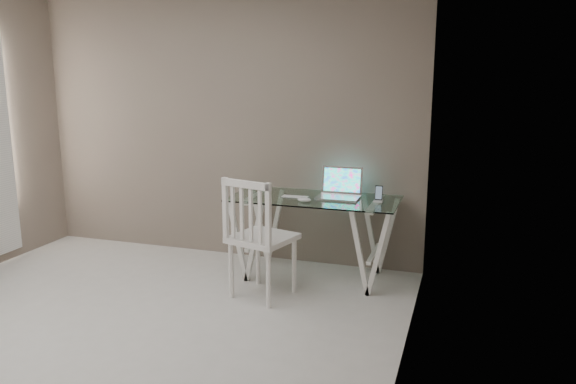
# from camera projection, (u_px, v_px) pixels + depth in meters

# --- Properties ---
(room) EXTENTS (4.50, 4.52, 2.71)m
(room) POSITION_uv_depth(u_px,v_px,m) (62.00, 94.00, 3.44)
(room) COLOR beige
(room) RESTS_ON ground
(desk) EXTENTS (1.50, 0.70, 0.75)m
(desk) POSITION_uv_depth(u_px,v_px,m) (314.00, 237.00, 5.09)
(desk) COLOR silver
(desk) RESTS_ON ground
(chair) EXTENTS (0.57, 0.57, 1.02)m
(chair) POSITION_uv_depth(u_px,v_px,m) (257.00, 233.00, 4.56)
(chair) COLOR white
(chair) RESTS_ON ground
(laptop) EXTENTS (0.37, 0.31, 0.26)m
(laptop) POSITION_uv_depth(u_px,v_px,m) (340.00, 190.00, 5.03)
(laptop) COLOR silver
(laptop) RESTS_ON desk
(keyboard) EXTENTS (0.25, 0.11, 0.01)m
(keyboard) POSITION_uv_depth(u_px,v_px,m) (295.00, 197.00, 5.03)
(keyboard) COLOR silver
(keyboard) RESTS_ON desk
(mouse) EXTENTS (0.12, 0.07, 0.04)m
(mouse) POSITION_uv_depth(u_px,v_px,m) (304.00, 200.00, 4.85)
(mouse) COLOR silver
(mouse) RESTS_ON desk
(phone_dock) EXTENTS (0.08, 0.08, 0.14)m
(phone_dock) POSITION_uv_depth(u_px,v_px,m) (379.00, 197.00, 4.85)
(phone_dock) COLOR white
(phone_dock) RESTS_ON desk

